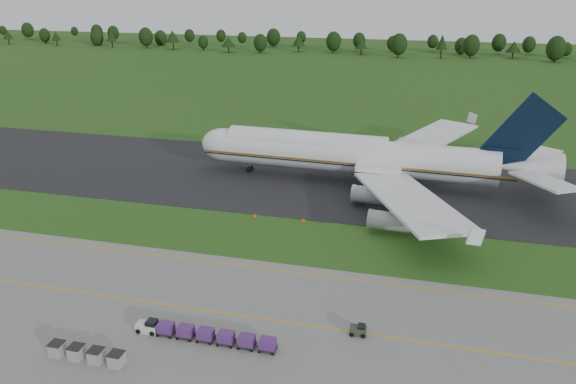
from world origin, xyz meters
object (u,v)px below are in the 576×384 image
(edge_markers, at_px, (279,219))
(uld_row, at_px, (86,354))
(baggage_train, at_px, (203,334))
(utility_cart, at_px, (358,331))
(aircraft, at_px, (359,155))

(edge_markers, bearing_deg, uld_row, -104.26)
(baggage_train, relative_size, utility_cart, 8.77)
(aircraft, bearing_deg, utility_cart, -82.44)
(baggage_train, bearing_deg, utility_cart, 17.77)
(aircraft, xyz_separation_m, uld_row, (-20.91, -62.68, -4.87))
(utility_cart, bearing_deg, uld_row, -156.97)
(edge_markers, bearing_deg, aircraft, 64.24)
(aircraft, bearing_deg, baggage_train, -100.18)
(uld_row, relative_size, edge_markers, 0.97)
(utility_cart, height_order, uld_row, uld_row)
(utility_cart, bearing_deg, edge_markers, 120.71)
(uld_row, height_order, edge_markers, uld_row)
(utility_cart, distance_m, uld_row, 30.06)
(uld_row, xyz_separation_m, edge_markers, (10.38, 40.86, -0.55))
(utility_cart, relative_size, uld_row, 0.22)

